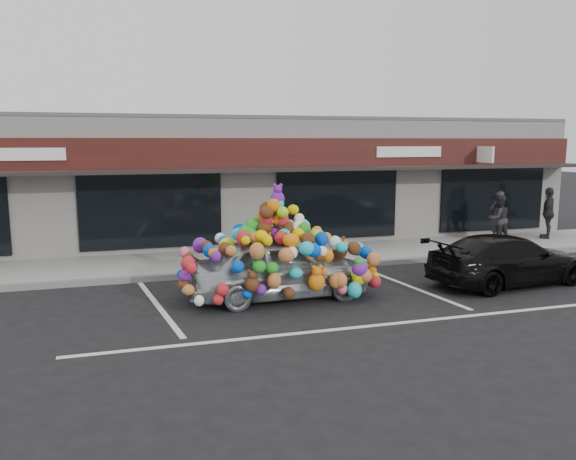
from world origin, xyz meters
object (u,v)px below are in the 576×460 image
object	(u,v)px
toy_car	(278,260)
pedestrian_b	(499,219)
black_sedan	(508,260)
pedestrian_a	(498,216)
pedestrian_c	(548,213)

from	to	relation	value
toy_car	pedestrian_b	size ratio (longest dim) A/B	2.82
toy_car	black_sedan	world-z (taller)	toy_car
toy_car	pedestrian_a	xyz separation A→B (m)	(8.96, 4.22, 0.12)
toy_car	pedestrian_a	distance (m)	9.90
black_sedan	pedestrian_a	size ratio (longest dim) A/B	2.54
pedestrian_a	toy_car	bearing A→B (deg)	23.40
toy_car	black_sedan	size ratio (longest dim) A/B	1.04
black_sedan	pedestrian_b	distance (m)	5.31
black_sedan	pedestrian_c	size ratio (longest dim) A/B	2.39
toy_car	pedestrian_a	world-z (taller)	toy_car
pedestrian_a	pedestrian_c	bearing A→B (deg)	173.26
black_sedan	pedestrian_b	xyz separation A→B (m)	(3.00, 4.38, 0.32)
pedestrian_a	pedestrian_c	distance (m)	1.93
pedestrian_a	pedestrian_c	world-z (taller)	pedestrian_c
pedestrian_b	pedestrian_c	bearing A→B (deg)	-173.09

